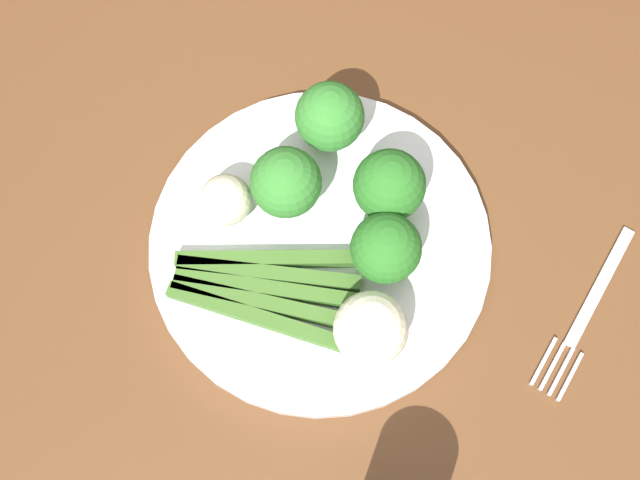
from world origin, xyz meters
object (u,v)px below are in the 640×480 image
(dining_table, at_px, (330,310))
(cauliflower_edge, at_px, (226,200))
(asparagus_bundle, at_px, (264,288))
(broccoli_back_right, at_px, (389,186))
(plate, at_px, (320,245))
(broccoli_near_center, at_px, (286,183))
(broccoli_outer_edge, at_px, (330,117))
(cauliflower_near_fork, at_px, (371,329))
(broccoli_front, at_px, (386,249))
(fork, at_px, (586,311))

(dining_table, relative_size, cauliflower_edge, 32.05)
(asparagus_bundle, distance_m, broccoli_back_right, 0.13)
(plate, relative_size, broccoli_near_center, 4.02)
(broccoli_outer_edge, height_order, cauliflower_near_fork, broccoli_outer_edge)
(broccoli_front, relative_size, cauliflower_edge, 1.58)
(broccoli_back_right, bearing_deg, plate, 55.01)
(fork, bearing_deg, plate, -72.37)
(dining_table, xyz_separation_m, asparagus_bundle, (0.05, 0.03, 0.12))
(dining_table, bearing_deg, cauliflower_edge, -9.95)
(broccoli_near_center, bearing_deg, fork, -176.25)
(broccoli_outer_edge, bearing_deg, broccoli_front, 134.93)
(dining_table, relative_size, cauliflower_near_fork, 23.93)
(broccoli_near_center, bearing_deg, plate, 151.50)
(broccoli_outer_edge, bearing_deg, asparagus_bundle, 92.95)
(broccoli_front, xyz_separation_m, cauliflower_near_fork, (-0.01, 0.06, -0.01))
(broccoli_near_center, bearing_deg, cauliflower_edge, 31.96)
(dining_table, bearing_deg, broccoli_near_center, -36.40)
(cauliflower_near_fork, bearing_deg, asparagus_bundle, -0.69)
(plate, xyz_separation_m, fork, (-0.23, -0.04, -0.01))
(broccoli_outer_edge, bearing_deg, dining_table, 115.06)
(cauliflower_edge, bearing_deg, broccoli_near_center, -148.04)
(broccoli_outer_edge, distance_m, cauliflower_near_fork, 0.18)
(broccoli_front, height_order, cauliflower_near_fork, broccoli_front)
(asparagus_bundle, bearing_deg, cauliflower_edge, 123.34)
(broccoli_back_right, bearing_deg, fork, 175.73)
(broccoli_near_center, height_order, cauliflower_edge, broccoli_near_center)
(plate, distance_m, broccoli_back_right, 0.08)
(asparagus_bundle, xyz_separation_m, broccoli_back_right, (-0.06, -0.11, 0.04))
(cauliflower_near_fork, distance_m, fork, 0.19)
(fork, bearing_deg, asparagus_bundle, -61.20)
(broccoli_near_center, height_order, fork, broccoli_near_center)
(cauliflower_edge, xyz_separation_m, cauliflower_near_fork, (-0.15, 0.05, 0.01))
(plate, relative_size, broccoli_outer_edge, 4.03)
(broccoli_front, bearing_deg, broccoli_outer_edge, -45.07)
(fork, bearing_deg, dining_table, -65.12)
(asparagus_bundle, height_order, cauliflower_edge, cauliflower_edge)
(dining_table, xyz_separation_m, cauliflower_near_fork, (-0.05, 0.03, 0.15))
(asparagus_bundle, height_order, broccoli_outer_edge, broccoli_outer_edge)
(broccoli_front, relative_size, fork, 0.42)
(dining_table, distance_m, cauliflower_near_fork, 0.16)
(plate, xyz_separation_m, broccoli_back_right, (-0.04, -0.05, 0.05))
(broccoli_near_center, distance_m, broccoli_back_right, 0.08)
(dining_table, height_order, cauliflower_near_fork, cauliflower_near_fork)
(asparagus_bundle, relative_size, cauliflower_edge, 3.65)
(asparagus_bundle, bearing_deg, broccoli_front, 21.80)
(dining_table, xyz_separation_m, broccoli_near_center, (0.06, -0.05, 0.16))
(asparagus_bundle, xyz_separation_m, cauliflower_near_fork, (-0.09, 0.00, 0.02))
(broccoli_front, bearing_deg, dining_table, 38.87)
(broccoli_outer_edge, xyz_separation_m, cauliflower_near_fork, (-0.10, 0.15, -0.01))
(broccoli_outer_edge, height_order, fork, broccoli_outer_edge)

